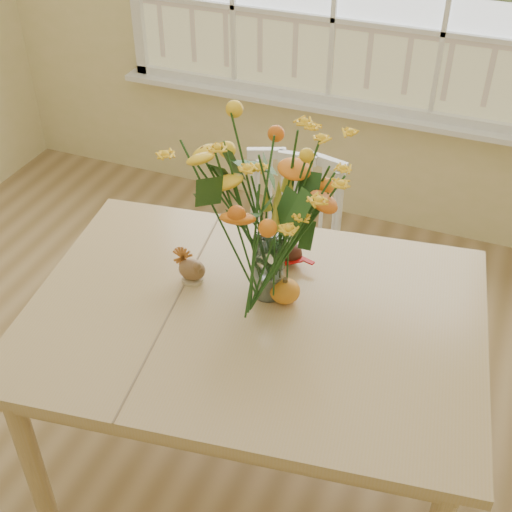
% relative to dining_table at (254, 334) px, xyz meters
% --- Properties ---
extents(dining_table, '(1.61, 1.25, 0.79)m').
position_rel_dining_table_xyz_m(dining_table, '(0.00, 0.00, 0.00)').
color(dining_table, tan).
rests_on(dining_table, floor).
extents(windsor_chair, '(0.45, 0.43, 0.91)m').
position_rel_dining_table_xyz_m(windsor_chair, '(-0.13, 0.74, -0.19)').
color(windsor_chair, white).
rests_on(windsor_chair, floor).
extents(flower_vase, '(0.48, 0.48, 0.57)m').
position_rel_dining_table_xyz_m(flower_vase, '(0.01, 0.11, 0.43)').
color(flower_vase, white).
rests_on(flower_vase, dining_table).
extents(pumpkin, '(0.10, 0.10, 0.08)m').
position_rel_dining_table_xyz_m(pumpkin, '(0.07, 0.09, 0.13)').
color(pumpkin, orange).
rests_on(pumpkin, dining_table).
extents(turkey_figurine, '(0.10, 0.08, 0.12)m').
position_rel_dining_table_xyz_m(turkey_figurine, '(-0.26, 0.08, 0.14)').
color(turkey_figurine, '#CCB78C').
rests_on(turkey_figurine, dining_table).
extents(dark_gourd, '(0.12, 0.09, 0.08)m').
position_rel_dining_table_xyz_m(dark_gourd, '(0.02, 0.29, 0.13)').
color(dark_gourd, '#38160F').
rests_on(dark_gourd, dining_table).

